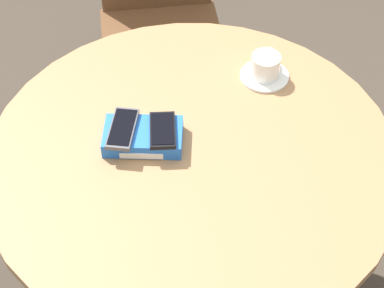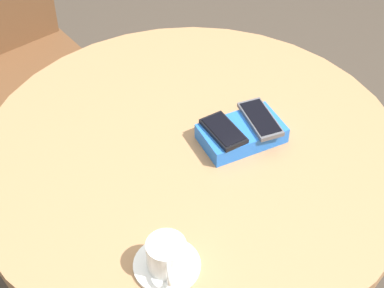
{
  "view_description": "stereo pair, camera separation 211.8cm",
  "coord_description": "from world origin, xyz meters",
  "px_view_note": "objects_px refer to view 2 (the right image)",
  "views": [
    {
      "loc": [
        -0.1,
        -1.08,
        1.95
      ],
      "look_at": [
        0.0,
        0.0,
        0.77
      ],
      "focal_mm": 60.0,
      "sensor_mm": 36.0,
      "label": 1
    },
    {
      "loc": [
        0.61,
        0.92,
        1.84
      ],
      "look_at": [
        0.0,
        0.0,
        0.77
      ],
      "focal_mm": 60.0,
      "sensor_mm": 36.0,
      "label": 2
    }
  ],
  "objects_px": {
    "saucer": "(167,265)",
    "chair_near_window": "(30,65)",
    "phone_gray": "(260,119)",
    "coffee_cup": "(166,255)",
    "phone_box": "(242,133)",
    "phone_black": "(223,131)",
    "round_table": "(192,183)"
  },
  "relations": [
    {
      "from": "round_table",
      "to": "saucer",
      "type": "relative_size",
      "value": 7.6
    },
    {
      "from": "coffee_cup",
      "to": "chair_near_window",
      "type": "bearing_deg",
      "value": -97.2
    },
    {
      "from": "round_table",
      "to": "phone_black",
      "type": "bearing_deg",
      "value": 158.52
    },
    {
      "from": "phone_black",
      "to": "coffee_cup",
      "type": "distance_m",
      "value": 0.38
    },
    {
      "from": "phone_black",
      "to": "phone_gray",
      "type": "bearing_deg",
      "value": 171.62
    },
    {
      "from": "round_table",
      "to": "phone_black",
      "type": "relative_size",
      "value": 8.48
    },
    {
      "from": "round_table",
      "to": "saucer",
      "type": "height_order",
      "value": "saucer"
    },
    {
      "from": "phone_gray",
      "to": "coffee_cup",
      "type": "distance_m",
      "value": 0.45
    },
    {
      "from": "chair_near_window",
      "to": "phone_black",
      "type": "bearing_deg",
      "value": 99.0
    },
    {
      "from": "phone_black",
      "to": "phone_box",
      "type": "bearing_deg",
      "value": 170.67
    },
    {
      "from": "round_table",
      "to": "phone_black",
      "type": "xyz_separation_m",
      "value": [
        -0.07,
        0.03,
        0.17
      ]
    },
    {
      "from": "saucer",
      "to": "coffee_cup",
      "type": "bearing_deg",
      "value": 64.3
    },
    {
      "from": "phone_gray",
      "to": "round_table",
      "type": "bearing_deg",
      "value": -14.04
    },
    {
      "from": "round_table",
      "to": "coffee_cup",
      "type": "distance_m",
      "value": 0.38
    },
    {
      "from": "saucer",
      "to": "round_table",
      "type": "bearing_deg",
      "value": -132.04
    },
    {
      "from": "phone_box",
      "to": "phone_black",
      "type": "xyz_separation_m",
      "value": [
        0.05,
        -0.01,
        0.03
      ]
    },
    {
      "from": "round_table",
      "to": "chair_near_window",
      "type": "height_order",
      "value": "chair_near_window"
    },
    {
      "from": "round_table",
      "to": "phone_gray",
      "type": "height_order",
      "value": "phone_gray"
    },
    {
      "from": "phone_gray",
      "to": "phone_black",
      "type": "relative_size",
      "value": 1.21
    },
    {
      "from": "chair_near_window",
      "to": "saucer",
      "type": "bearing_deg",
      "value": 82.84
    },
    {
      "from": "phone_box",
      "to": "chair_near_window",
      "type": "xyz_separation_m",
      "value": [
        0.2,
        -0.96,
        -0.32
      ]
    },
    {
      "from": "coffee_cup",
      "to": "chair_near_window",
      "type": "height_order",
      "value": "chair_near_window"
    },
    {
      "from": "round_table",
      "to": "chair_near_window",
      "type": "xyz_separation_m",
      "value": [
        0.08,
        -0.93,
        -0.18
      ]
    },
    {
      "from": "phone_box",
      "to": "coffee_cup",
      "type": "relative_size",
      "value": 1.99
    },
    {
      "from": "coffee_cup",
      "to": "chair_near_window",
      "type": "xyz_separation_m",
      "value": [
        -0.15,
        -1.18,
        -0.34
      ]
    },
    {
      "from": "phone_gray",
      "to": "chair_near_window",
      "type": "height_order",
      "value": "chair_near_window"
    },
    {
      "from": "phone_box",
      "to": "saucer",
      "type": "distance_m",
      "value": 0.41
    },
    {
      "from": "phone_box",
      "to": "chair_near_window",
      "type": "relative_size",
      "value": 0.25
    },
    {
      "from": "saucer",
      "to": "chair_near_window",
      "type": "height_order",
      "value": "chair_near_window"
    },
    {
      "from": "phone_gray",
      "to": "chair_near_window",
      "type": "distance_m",
      "value": 1.06
    },
    {
      "from": "saucer",
      "to": "coffee_cup",
      "type": "xyz_separation_m",
      "value": [
        0.0,
        0.0,
        0.04
      ]
    },
    {
      "from": "phone_box",
      "to": "coffee_cup",
      "type": "height_order",
      "value": "coffee_cup"
    }
  ]
}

